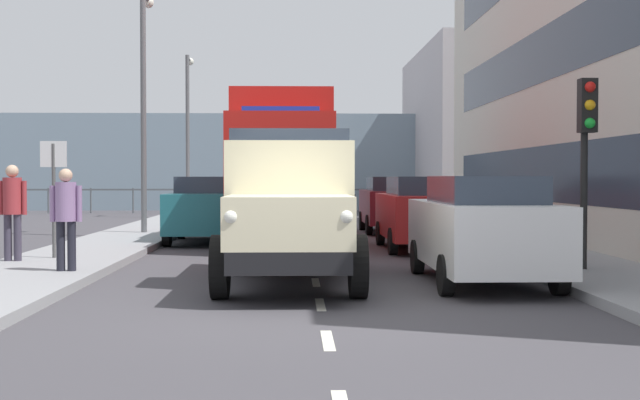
# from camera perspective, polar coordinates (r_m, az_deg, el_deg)

# --- Properties ---
(ground_plane) EXTENTS (80.00, 80.00, 0.00)m
(ground_plane) POSITION_cam_1_polar(r_m,az_deg,el_deg) (21.35, -0.82, -3.03)
(ground_plane) COLOR #423F44
(sidewalk_left) EXTENTS (2.34, 39.20, 0.15)m
(sidewalk_left) POSITION_cam_1_polar(r_m,az_deg,el_deg) (21.94, 11.73, -2.74)
(sidewalk_left) COLOR gray
(sidewalk_left) RESTS_ON ground_plane
(sidewalk_right) EXTENTS (2.34, 39.20, 0.15)m
(sidewalk_right) POSITION_cam_1_polar(r_m,az_deg,el_deg) (21.79, -13.47, -2.78)
(sidewalk_right) COLOR gray
(sidewalk_right) RESTS_ON ground_plane
(road_centreline_markings) EXTENTS (0.12, 34.23, 0.01)m
(road_centreline_markings) POSITION_cam_1_polar(r_m,az_deg,el_deg) (20.27, -0.77, -3.26)
(road_centreline_markings) COLOR silver
(road_centreline_markings) RESTS_ON ground_plane
(building_far_block) EXTENTS (6.36, 13.21, 8.03)m
(building_far_block) POSITION_cam_1_polar(r_m,az_deg,el_deg) (43.23, 10.91, 4.58)
(building_far_block) COLOR #B7B2B7
(building_far_block) RESTS_ON ground_plane
(sea_horizon) EXTENTS (80.00, 0.80, 5.00)m
(sea_horizon) POSITION_cam_1_polar(r_m,az_deg,el_deg) (43.89, -1.31, 2.58)
(sea_horizon) COLOR gray
(sea_horizon) RESTS_ON ground_plane
(seawall_railing) EXTENTS (28.08, 0.08, 1.20)m
(seawall_railing) POSITION_cam_1_polar(r_m,az_deg,el_deg) (40.29, -1.27, 0.42)
(seawall_railing) COLOR #4C5156
(seawall_railing) RESTS_ON ground_plane
(truck_vintage_cream) EXTENTS (2.17, 5.64, 2.43)m
(truck_vintage_cream) POSITION_cam_1_polar(r_m,az_deg,el_deg) (13.08, -2.06, -0.75)
(truck_vintage_cream) COLOR black
(truck_vintage_cream) RESTS_ON ground_plane
(lorry_cargo_red) EXTENTS (2.58, 8.20, 3.87)m
(lorry_cargo_red) POSITION_cam_1_polar(r_m,az_deg,el_deg) (21.95, -2.55, 2.52)
(lorry_cargo_red) COLOR red
(lorry_cargo_red) RESTS_ON ground_plane
(car_white_kerbside_near) EXTENTS (1.82, 4.50, 1.72)m
(car_white_kerbside_near) POSITION_cam_1_polar(r_m,az_deg,el_deg) (13.68, 10.88, -1.86)
(car_white_kerbside_near) COLOR white
(car_white_kerbside_near) RESTS_ON ground_plane
(car_red_kerbside_1) EXTENTS (1.84, 4.34, 1.72)m
(car_red_kerbside_1) POSITION_cam_1_polar(r_m,az_deg,el_deg) (19.91, 6.88, -0.79)
(car_red_kerbside_1) COLOR #B21E1E
(car_red_kerbside_1) RESTS_ON ground_plane
(car_maroon_kerbside_2) EXTENTS (1.76, 4.02, 1.72)m
(car_maroon_kerbside_2) POSITION_cam_1_polar(r_m,az_deg,el_deg) (26.10, 4.82, -0.24)
(car_maroon_kerbside_2) COLOR maroon
(car_maroon_kerbside_2) RESTS_ON ground_plane
(car_teal_oppositeside_0) EXTENTS (1.83, 4.25, 1.72)m
(car_teal_oppositeside_0) POSITION_cam_1_polar(r_m,az_deg,el_deg) (22.23, -7.69, -0.55)
(car_teal_oppositeside_0) COLOR #1E6670
(car_teal_oppositeside_0) RESTS_ON ground_plane
(car_silver_oppositeside_1) EXTENTS (1.84, 3.97, 1.72)m
(car_silver_oppositeside_1) POSITION_cam_1_polar(r_m,az_deg,el_deg) (28.17, -6.44, -0.11)
(car_silver_oppositeside_1) COLOR #B7BABF
(car_silver_oppositeside_1) RESTS_ON ground_plane
(pedestrian_by_lamp) EXTENTS (0.53, 0.34, 1.70)m
(pedestrian_by_lamp) POSITION_cam_1_polar(r_m,az_deg,el_deg) (14.56, -16.81, -0.70)
(pedestrian_by_lamp) COLOR black
(pedestrian_by_lamp) RESTS_ON sidewalk_right
(pedestrian_strolling) EXTENTS (0.53, 0.34, 1.78)m
(pedestrian_strolling) POSITION_cam_1_polar(r_m,az_deg,el_deg) (16.62, -20.08, -0.26)
(pedestrian_strolling) COLOR #383342
(pedestrian_strolling) RESTS_ON sidewalk_right
(traffic_light_near) EXTENTS (0.28, 0.41, 3.20)m
(traffic_light_near) POSITION_cam_1_polar(r_m,az_deg,el_deg) (14.85, 17.58, 4.45)
(traffic_light_near) COLOR black
(traffic_light_near) RESTS_ON sidewalk_left
(lamp_post_promenade) EXTENTS (0.32, 1.14, 6.80)m
(lamp_post_promenade) POSITION_cam_1_polar(r_m,az_deg,el_deg) (24.57, -11.80, 7.29)
(lamp_post_promenade) COLOR #59595B
(lamp_post_promenade) RESTS_ON sidewalk_right
(lamp_post_far) EXTENTS (0.32, 1.14, 6.63)m
(lamp_post_far) POSITION_cam_1_polar(r_m,az_deg,el_deg) (35.69, -8.91, 5.36)
(lamp_post_far) COLOR #59595B
(lamp_post_far) RESTS_ON sidewalk_right
(street_sign) EXTENTS (0.50, 0.07, 2.25)m
(street_sign) POSITION_cam_1_polar(r_m,az_deg,el_deg) (17.02, -17.57, 1.41)
(street_sign) COLOR #4C4C4C
(street_sign) RESTS_ON sidewalk_right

